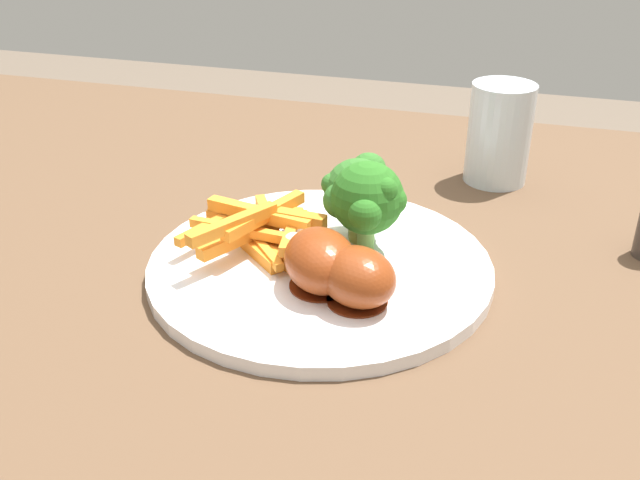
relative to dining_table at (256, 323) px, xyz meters
name	(u,v)px	position (x,y,z in m)	size (l,w,h in m)	color
dining_table	(256,323)	(0.00, 0.00, 0.00)	(1.28, 0.86, 0.71)	brown
dinner_plate	(320,266)	(-0.07, 0.03, 0.09)	(0.30, 0.30, 0.01)	white
broccoli_floret_front	(361,200)	(-0.10, -0.02, 0.14)	(0.05, 0.05, 0.06)	#91B157
broccoli_floret_middle	(368,201)	(-0.11, 0.01, 0.15)	(0.07, 0.07, 0.08)	#7CB556
broccoli_floret_back	(361,191)	(-0.10, -0.02, 0.15)	(0.07, 0.07, 0.07)	#78A05A
carrot_fries_pile	(261,229)	(-0.02, 0.02, 0.12)	(0.12, 0.16, 0.04)	orange
chicken_drumstick_near	(353,275)	(-0.12, 0.08, 0.12)	(0.12, 0.09, 0.05)	#5E200C
chicken_drumstick_far	(319,259)	(-0.08, 0.07, 0.12)	(0.09, 0.12, 0.05)	#61200C
water_glass	(499,134)	(-0.20, -0.22, 0.14)	(0.07, 0.07, 0.11)	silver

